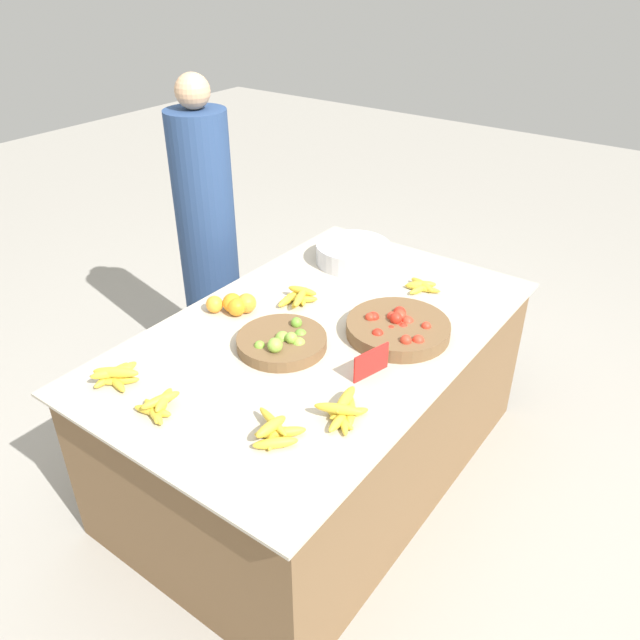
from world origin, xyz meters
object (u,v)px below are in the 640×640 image
object	(u,v)px
lime_bowl	(283,341)
metal_bowl	(353,253)
vendor_person	(208,244)
tomato_basket	(398,328)
price_sign	(371,362)

from	to	relation	value
lime_bowl	metal_bowl	bearing A→B (deg)	14.08
metal_bowl	vendor_person	size ratio (longest dim) A/B	0.23
lime_bowl	metal_bowl	xyz separation A→B (m)	(0.75, 0.19, 0.02)
tomato_basket	vendor_person	bearing A→B (deg)	81.70
tomato_basket	price_sign	xyz separation A→B (m)	(-0.28, -0.06, 0.02)
lime_bowl	vendor_person	size ratio (longest dim) A/B	0.22
price_sign	vendor_person	world-z (taller)	vendor_person
tomato_basket	price_sign	world-z (taller)	price_sign
price_sign	vendor_person	size ratio (longest dim) A/B	0.10
lime_bowl	tomato_basket	world-z (taller)	lime_bowl
lime_bowl	price_sign	world-z (taller)	price_sign
vendor_person	tomato_basket	bearing A→B (deg)	-98.30
metal_bowl	lime_bowl	bearing A→B (deg)	-165.92
metal_bowl	tomato_basket	bearing A→B (deg)	-131.22
lime_bowl	price_sign	bearing A→B (deg)	-82.45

